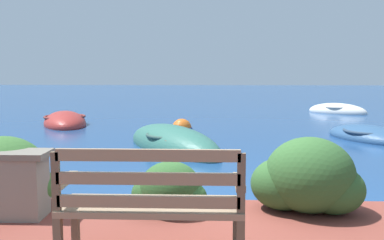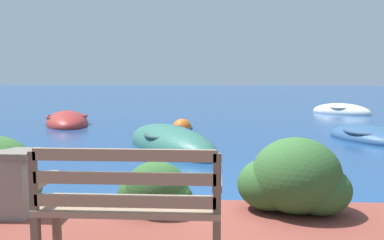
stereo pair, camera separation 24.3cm
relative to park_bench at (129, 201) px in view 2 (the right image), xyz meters
name	(u,v)px [view 2 (the right image)]	position (x,y,z in m)	size (l,w,h in m)	color
ground_plane	(225,218)	(0.78, 1.60, -0.70)	(80.00, 80.00, 0.00)	navy
park_bench	(129,201)	(0.00, 0.00, 0.00)	(1.44, 0.48, 0.93)	brown
hedge_clump_left	(155,190)	(0.04, 1.14, -0.25)	(0.80, 0.58, 0.55)	#2D5628
hedge_clump_centre	(294,180)	(1.50, 1.23, -0.14)	(1.17, 0.85, 0.80)	#2D5628
rowboat_nearest	(171,145)	(-0.31, 5.89, -0.63)	(2.81, 3.44, 0.89)	#336B5B
rowboat_mid	(370,138)	(4.43, 7.32, -0.65)	(2.22, 2.66, 0.60)	#2D517A
rowboat_far	(67,123)	(-3.94, 9.69, -0.64)	(2.11, 2.85, 0.74)	#9E2D28
rowboat_outer	(341,112)	(5.53, 13.63, -0.64)	(2.45, 2.17, 0.67)	silver
mooring_buoy	(182,128)	(-0.26, 8.38, -0.61)	(0.59, 0.59, 0.54)	orange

